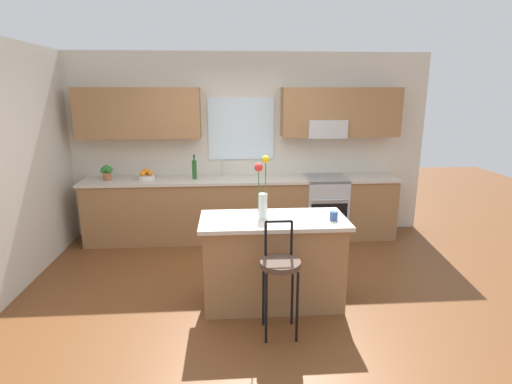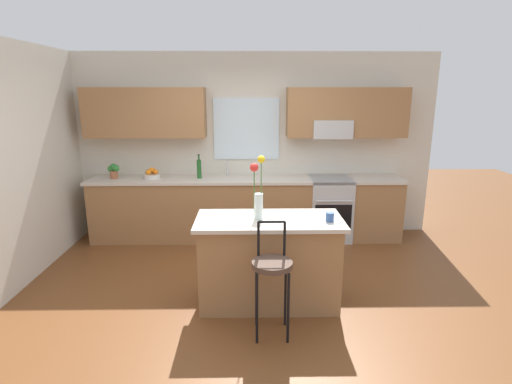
{
  "view_description": "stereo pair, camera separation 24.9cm",
  "coord_description": "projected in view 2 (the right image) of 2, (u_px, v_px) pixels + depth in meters",
  "views": [
    {
      "loc": [
        -0.2,
        -3.99,
        2.16
      ],
      "look_at": [
        0.12,
        0.55,
        1.0
      ],
      "focal_mm": 28.07,
      "sensor_mm": 36.0,
      "label": 1
    },
    {
      "loc": [
        0.05,
        -4.0,
        2.16
      ],
      "look_at": [
        0.12,
        0.55,
        1.0
      ],
      "focal_mm": 28.07,
      "sensor_mm": 36.0,
      "label": 2
    }
  ],
  "objects": [
    {
      "name": "counter_run",
      "position": [
        247.0,
        208.0,
        5.94
      ],
      "size": [
        4.56,
        0.64,
        0.92
      ],
      "color": "#996B42",
      "rests_on": "ground"
    },
    {
      "name": "wall_left",
      "position": [
        9.0,
        167.0,
        4.32
      ],
      "size": [
        0.12,
        4.6,
        2.7
      ],
      "primitive_type": "cube",
      "color": "beige",
      "rests_on": "ground"
    },
    {
      "name": "flower_vase",
      "position": [
        258.0,
        193.0,
        3.9
      ],
      "size": [
        0.15,
        0.1,
        0.64
      ],
      "color": "silver",
      "rests_on": "kitchen_island"
    },
    {
      "name": "bottle_olive_oil",
      "position": [
        199.0,
        168.0,
        5.78
      ],
      "size": [
        0.06,
        0.06,
        0.35
      ],
      "color": "#1E5923",
      "rests_on": "counter_run"
    },
    {
      "name": "bar_stool_near",
      "position": [
        272.0,
        269.0,
        3.51
      ],
      "size": [
        0.36,
        0.36,
        1.04
      ],
      "color": "black",
      "rests_on": "ground"
    },
    {
      "name": "back_wall_assembly",
      "position": [
        248.0,
        135.0,
        5.96
      ],
      "size": [
        5.6,
        0.5,
        2.7
      ],
      "color": "beige",
      "rests_on": "ground"
    },
    {
      "name": "sink_faucet",
      "position": [
        227.0,
        167.0,
        5.92
      ],
      "size": [
        0.02,
        0.13,
        0.23
      ],
      "color": "#B7BABC",
      "rests_on": "counter_run"
    },
    {
      "name": "fruit_bowl_oranges",
      "position": [
        152.0,
        174.0,
        5.79
      ],
      "size": [
        0.24,
        0.24,
        0.16
      ],
      "color": "silver",
      "rests_on": "counter_run"
    },
    {
      "name": "ground_plane",
      "position": [
        246.0,
        292.0,
        4.4
      ],
      "size": [
        14.0,
        14.0,
        0.0
      ],
      "primitive_type": "plane",
      "color": "brown"
    },
    {
      "name": "kitchen_island",
      "position": [
        269.0,
        261.0,
        4.09
      ],
      "size": [
        1.46,
        0.68,
        0.92
      ],
      "color": "#996B42",
      "rests_on": "ground"
    },
    {
      "name": "mug_ceramic",
      "position": [
        330.0,
        217.0,
        3.88
      ],
      "size": [
        0.08,
        0.08,
        0.09
      ],
      "primitive_type": "cylinder",
      "color": "#33518C",
      "rests_on": "kitchen_island"
    },
    {
      "name": "potted_plant_small",
      "position": [
        114.0,
        170.0,
        5.76
      ],
      "size": [
        0.18,
        0.12,
        0.22
      ],
      "color": "#9E5B3D",
      "rests_on": "counter_run"
    },
    {
      "name": "oven_range",
      "position": [
        329.0,
        208.0,
        5.93
      ],
      "size": [
        0.6,
        0.64,
        0.92
      ],
      "color": "#B7BABC",
      "rests_on": "ground"
    }
  ]
}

